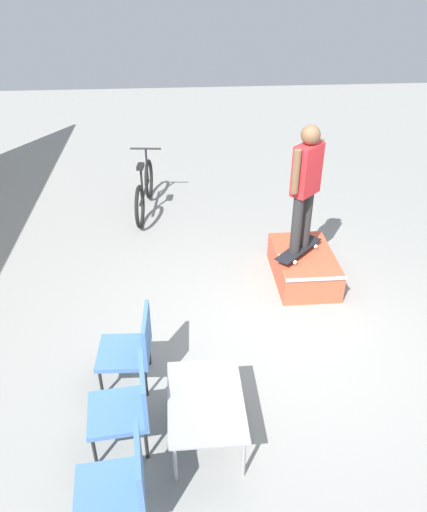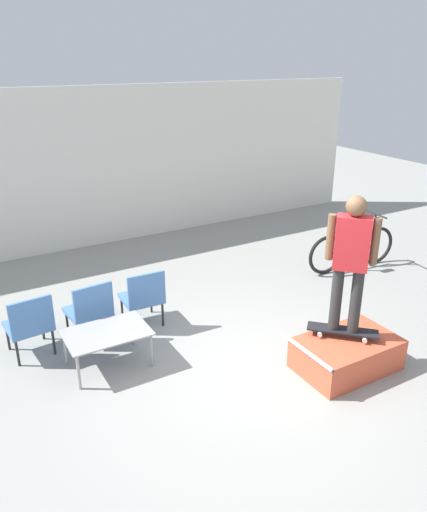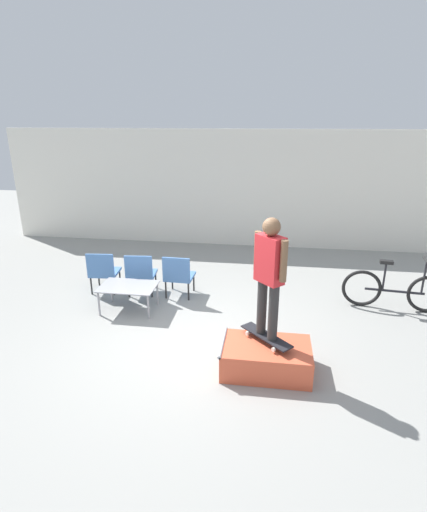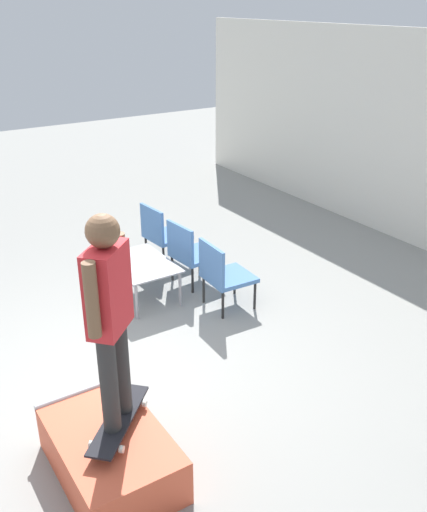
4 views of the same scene
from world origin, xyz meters
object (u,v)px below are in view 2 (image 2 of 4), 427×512
(skate_ramp_box, at_px, (346,354))
(bicycle, at_px, (352,249))
(skateboard_on_ramp, at_px, (343,330))
(patio_chair_right, at_px, (143,296))
(patio_chair_center, at_px, (90,308))
(coffee_table, at_px, (107,335))
(person_skater, at_px, (351,255))
(patio_chair_left, at_px, (30,323))

(skate_ramp_box, relative_size, bicycle, 0.68)
(skateboard_on_ramp, bearing_deg, skate_ramp_box, -38.86)
(patio_chair_right, height_order, bicycle, bicycle)
(skateboard_on_ramp, bearing_deg, bicycle, 88.12)
(skate_ramp_box, relative_size, patio_chair_center, 1.44)
(bicycle, bearing_deg, coffee_table, -165.60)
(bicycle, bearing_deg, person_skater, -131.09)
(patio_chair_left, bearing_deg, coffee_table, 132.28)
(coffee_table, distance_m, patio_chair_right, 1.01)
(skateboard_on_ramp, height_order, patio_chair_left, patio_chair_left)
(person_skater, height_order, bicycle, person_skater)
(patio_chair_left, distance_m, patio_chair_center, 0.75)
(patio_chair_center, bearing_deg, coffee_table, 83.68)
(patio_chair_right, bearing_deg, skateboard_on_ramp, 131.55)
(skateboard_on_ramp, height_order, coffee_table, skateboard_on_ramp)
(bicycle, bearing_deg, skate_ramp_box, -129.71)
(skateboard_on_ramp, height_order, patio_chair_right, patio_chair_right)
(patio_chair_right, bearing_deg, person_skater, 131.55)
(patio_chair_left, bearing_deg, skateboard_on_ramp, 141.76)
(person_skater, height_order, patio_chair_left, person_skater)
(skateboard_on_ramp, bearing_deg, person_skater, -149.14)
(patio_chair_right, bearing_deg, coffee_table, 44.45)
(person_skater, relative_size, patio_chair_right, 1.94)
(person_skater, xyz_separation_m, patio_chair_right, (-1.69, 2.06, -0.98))
(skateboard_on_ramp, distance_m, bicycle, 3.06)
(skateboard_on_ramp, xyz_separation_m, coffee_table, (-2.44, 1.38, -0.05))
(skate_ramp_box, height_order, person_skater, person_skater)
(skate_ramp_box, bearing_deg, patio_chair_right, 128.24)
(coffee_table, bearing_deg, patio_chair_left, 137.59)
(patio_chair_left, height_order, bicycle, bicycle)
(skate_ramp_box, distance_m, bicycle, 3.12)
(skateboard_on_ramp, xyz_separation_m, patio_chair_center, (-2.43, 2.06, -0.01))
(patio_chair_right, bearing_deg, skate_ramp_box, 130.48)
(skateboard_on_ramp, height_order, patio_chair_center, patio_chair_center)
(skate_ramp_box, bearing_deg, skateboard_on_ramp, 96.24)
(skate_ramp_box, bearing_deg, patio_chair_center, 138.54)
(coffee_table, relative_size, patio_chair_right, 1.17)
(patio_chair_left, relative_size, patio_chair_right, 1.00)
(patio_chair_right, bearing_deg, patio_chair_center, 2.21)
(skate_ramp_box, relative_size, patio_chair_left, 1.44)
(person_skater, bearing_deg, skate_ramp_box, -37.31)
(skate_ramp_box, height_order, patio_chair_right, patio_chair_right)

